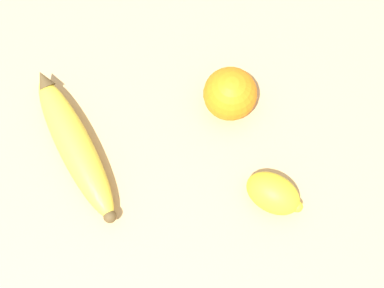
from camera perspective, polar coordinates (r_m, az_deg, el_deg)
The scene contains 4 objects.
ground_plane at distance 0.67m, azimuth -5.76°, elevation -7.22°, with size 3.00×3.00×0.00m, color tan.
banana at distance 0.68m, azimuth -12.43°, elevation -0.11°, with size 0.07×0.22×0.04m.
orange at distance 0.67m, azimuth 4.09°, elevation 5.36°, with size 0.07×0.07×0.07m.
lemon at distance 0.65m, azimuth 8.68°, elevation -5.25°, with size 0.07×0.08×0.05m.
Camera 1 is at (-0.02, -0.13, 0.65)m, focal length 50.00 mm.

